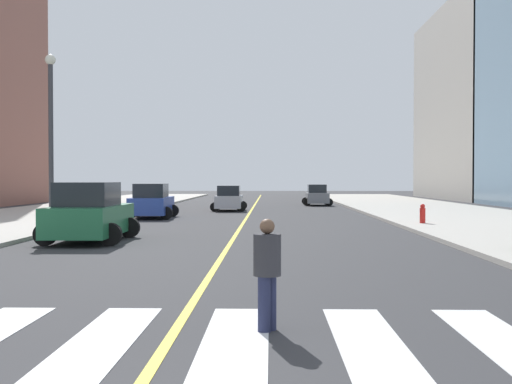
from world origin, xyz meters
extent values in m
cube|color=silver|center=(-0.90, 4.00, 0.01)|extent=(0.90, 4.00, 0.01)
cube|color=silver|center=(0.90, 4.00, 0.01)|extent=(0.90, 4.00, 0.01)
cube|color=silver|center=(2.70, 4.00, 0.01)|extent=(0.90, 4.00, 0.01)
cube|color=silver|center=(4.50, 4.00, 0.01)|extent=(0.90, 4.00, 0.01)
cube|color=yellow|center=(0.00, 40.00, 0.01)|extent=(0.16, 80.00, 0.01)
cube|color=#B7B7BC|center=(-1.51, 38.36, 0.64)|extent=(1.79, 3.89, 0.83)
cube|color=#1E2328|center=(-1.51, 38.13, 1.38)|extent=(1.49, 1.95, 0.70)
cylinder|color=black|center=(-0.63, 39.57, 0.31)|extent=(0.63, 0.21, 0.63)
cylinder|color=black|center=(-2.42, 39.56, 0.31)|extent=(0.63, 0.21, 0.63)
cylinder|color=black|center=(-0.61, 37.17, 0.31)|extent=(0.63, 0.21, 0.63)
cylinder|color=black|center=(-2.40, 37.15, 0.31)|extent=(0.63, 0.21, 0.63)
cube|color=slate|center=(5.19, 47.24, 0.63)|extent=(1.77, 3.88, 0.83)
cube|color=#1E2328|center=(5.19, 47.47, 1.38)|extent=(1.48, 1.94, 0.70)
cylinder|color=black|center=(4.29, 46.05, 0.31)|extent=(0.63, 0.21, 0.63)
cylinder|color=black|center=(6.08, 46.04, 0.31)|extent=(0.63, 0.21, 0.63)
cylinder|color=black|center=(4.30, 48.45, 0.31)|extent=(0.63, 0.21, 0.63)
cylinder|color=black|center=(6.09, 48.44, 0.31)|extent=(0.63, 0.21, 0.63)
cube|color=#236B42|center=(-4.95, 17.20, 0.76)|extent=(2.14, 4.66, 1.00)
cube|color=#1E2328|center=(-4.95, 16.92, 1.66)|extent=(1.79, 2.34, 0.84)
cylinder|color=black|center=(-3.89, 18.64, 0.38)|extent=(0.75, 0.25, 0.75)
cylinder|color=black|center=(-6.04, 18.63, 0.38)|extent=(0.75, 0.25, 0.75)
cylinder|color=black|center=(-3.87, 15.76, 0.38)|extent=(0.75, 0.25, 0.75)
cylinder|color=black|center=(-6.01, 15.75, 0.38)|extent=(0.75, 0.25, 0.75)
cube|color=#2D479E|center=(-5.29, 30.22, 0.71)|extent=(2.06, 4.36, 0.93)
cube|color=#1E2328|center=(-5.29, 29.97, 1.54)|extent=(1.70, 2.20, 0.78)
cylinder|color=black|center=(-4.33, 31.59, 0.35)|extent=(0.70, 0.24, 0.70)
cylinder|color=black|center=(-6.32, 31.54, 0.35)|extent=(0.70, 0.24, 0.70)
cylinder|color=black|center=(-4.26, 28.91, 0.35)|extent=(0.70, 0.24, 0.70)
cylinder|color=black|center=(-6.26, 28.86, 0.35)|extent=(0.70, 0.24, 0.70)
cylinder|color=#232847|center=(1.29, 4.46, 0.40)|extent=(0.18, 0.18, 0.80)
cylinder|color=#232847|center=(1.37, 4.60, 0.40)|extent=(0.18, 0.18, 0.80)
cylinder|color=#2D2D33|center=(1.33, 4.53, 1.10)|extent=(0.40, 0.40, 0.60)
sphere|color=brown|center=(1.33, 4.53, 1.51)|extent=(0.22, 0.22, 0.22)
cylinder|color=red|center=(8.39, 24.49, 0.50)|extent=(0.26, 0.26, 0.70)
sphere|color=red|center=(8.39, 24.49, 0.93)|extent=(0.22, 0.22, 0.22)
cylinder|color=#38383D|center=(-7.87, 21.54, 3.59)|extent=(0.20, 0.20, 6.89)
sphere|color=silver|center=(-7.87, 21.54, 7.19)|extent=(0.44, 0.44, 0.44)
camera|label=1|loc=(1.38, -4.38, 2.19)|focal=43.67mm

